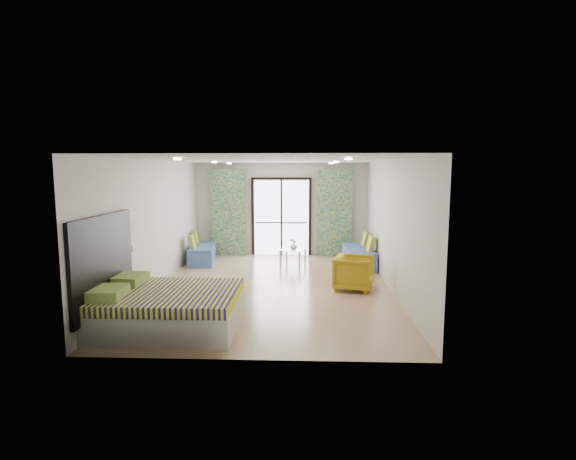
{
  "coord_description": "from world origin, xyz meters",
  "views": [
    {
      "loc": [
        0.72,
        -9.38,
        2.5
      ],
      "look_at": [
        0.32,
        0.63,
        1.15
      ],
      "focal_mm": 28.0,
      "sensor_mm": 36.0,
      "label": 1
    }
  ],
  "objects_px": {
    "bed": "(167,308)",
    "daybed_right": "(359,256)",
    "coffee_table": "(293,251)",
    "armchair": "(354,271)",
    "daybed_left": "(202,253)"
  },
  "relations": [
    {
      "from": "armchair",
      "to": "bed",
      "type": "bearing_deg",
      "value": 141.27
    },
    {
      "from": "daybed_right",
      "to": "coffee_table",
      "type": "height_order",
      "value": "daybed_right"
    },
    {
      "from": "daybed_left",
      "to": "coffee_table",
      "type": "relative_size",
      "value": 2.29
    },
    {
      "from": "bed",
      "to": "daybed_right",
      "type": "xyz_separation_m",
      "value": [
        3.6,
        4.75,
        -0.05
      ]
    },
    {
      "from": "daybed_right",
      "to": "daybed_left",
      "type": "bearing_deg",
      "value": 173.25
    },
    {
      "from": "bed",
      "to": "daybed_left",
      "type": "xyz_separation_m",
      "value": [
        -0.63,
        5.12,
        -0.07
      ]
    },
    {
      "from": "daybed_left",
      "to": "coffee_table",
      "type": "height_order",
      "value": "daybed_left"
    },
    {
      "from": "bed",
      "to": "daybed_left",
      "type": "bearing_deg",
      "value": 97.07
    },
    {
      "from": "bed",
      "to": "coffee_table",
      "type": "bearing_deg",
      "value": 69.37
    },
    {
      "from": "coffee_table",
      "to": "armchair",
      "type": "relative_size",
      "value": 0.94
    },
    {
      "from": "bed",
      "to": "armchair",
      "type": "bearing_deg",
      "value": 37.01
    },
    {
      "from": "daybed_left",
      "to": "daybed_right",
      "type": "height_order",
      "value": "daybed_right"
    },
    {
      "from": "bed",
      "to": "armchair",
      "type": "distance_m",
      "value": 4.02
    },
    {
      "from": "daybed_left",
      "to": "armchair",
      "type": "xyz_separation_m",
      "value": [
        3.85,
        -2.7,
        0.14
      ]
    },
    {
      "from": "daybed_left",
      "to": "armchair",
      "type": "bearing_deg",
      "value": -42.85
    }
  ]
}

